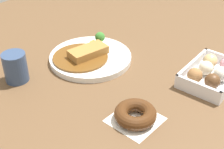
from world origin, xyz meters
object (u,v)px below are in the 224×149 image
Objects in this scene: curry_plate at (90,56)px; donut_box at (212,74)px; chocolate_ring_donut at (135,114)px; coffee_mug at (15,67)px.

curry_plate reaches higher than donut_box.
donut_box reaches higher than chocolate_ring_donut.
curry_plate is 0.23m from coffee_mug.
coffee_mug reaches higher than curry_plate.
chocolate_ring_donut is (0.14, 0.28, 0.00)m from curry_plate.
coffee_mug is (0.21, -0.09, 0.03)m from curry_plate.
donut_box is 0.29m from chocolate_ring_donut.
curry_plate is at bearing 156.43° from coffee_mug.
donut_box is at bearing 110.94° from curry_plate.
chocolate_ring_donut is 1.40× the size of coffee_mug.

